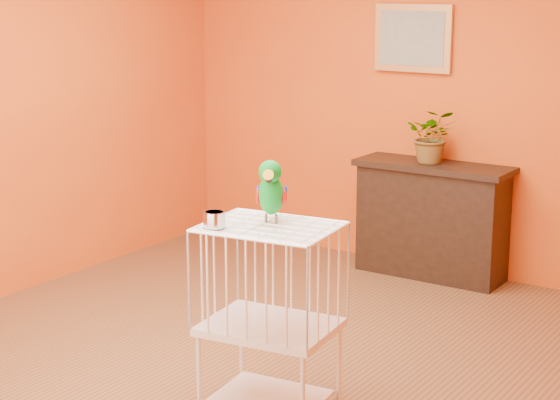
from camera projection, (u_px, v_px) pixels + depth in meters
The scene contains 8 objects.
ground at pixel (238, 354), 5.56m from camera, with size 4.50×4.50×0.00m, color brown.
room_shell at pixel (236, 88), 5.20m from camera, with size 4.50×4.50×4.50m.
console_cabinet at pixel (431, 220), 6.96m from camera, with size 1.16×0.42×0.86m.
potted_plant at pixel (433, 142), 6.85m from camera, with size 0.36×0.40×0.31m, color #26722D.
framed_picture at pixel (413, 38), 6.95m from camera, with size 0.62×0.04×0.50m.
birdcage at pixel (270, 317), 4.70m from camera, with size 0.70×0.57×0.99m.
feed_cup at pixel (214, 219), 4.54m from camera, with size 0.11×0.11×0.08m, color silver.
parrot at pixel (271, 190), 4.62m from camera, with size 0.20×0.28×0.33m.
Camera 1 is at (3.10, -4.18, 2.16)m, focal length 60.00 mm.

